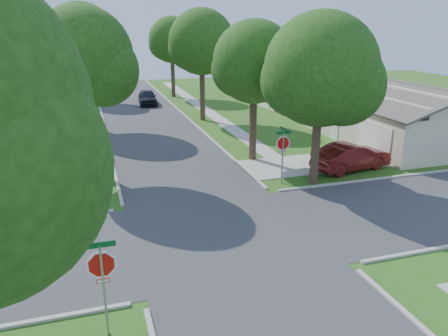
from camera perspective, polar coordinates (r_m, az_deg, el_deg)
The scene contains 19 objects.
ground at distance 17.63m, azimuth -0.18°, elevation -8.64°, with size 100.00×100.00×0.00m, color #2F5717.
road_ns at distance 17.62m, azimuth -0.18°, elevation -8.62°, with size 7.00×100.00×0.02m, color #333335.
sidewalk_ne at distance 43.12m, azimuth -2.68°, elevation 7.79°, with size 1.20×40.00×0.04m, color #9E9B91.
sidewalk_nw at distance 41.79m, azimuth -19.18°, elevation 6.44°, with size 1.20×40.00×0.04m, color #9E9B91.
driveway at distance 26.63m, azimuth 11.63°, elevation 0.61°, with size 8.80×3.60×0.05m, color #9E9B91.
stop_sign_sw at distance 11.91m, azimuth -15.66°, elevation -12.58°, with size 1.05×0.80×2.98m.
stop_sign_ne at distance 22.60m, azimuth 7.71°, elevation 2.92°, with size 1.05×0.80×2.98m.
tree_e_near at distance 25.87m, azimuth 4.08°, elevation 13.16°, with size 4.97×4.80×8.28m.
tree_e_mid at distance 37.23m, azimuth -2.86°, elevation 15.75°, with size 5.59×5.40×9.21m.
tree_e_far at distance 49.92m, azimuth -6.79°, elevation 16.04°, with size 5.17×5.00×8.72m.
tree_w_near at distance 24.07m, azimuth -17.83°, elevation 13.07°, with size 5.38×5.20×8.97m.
tree_w_mid at distance 36.02m, azimuth -18.02°, elevation 15.19°, with size 5.80×5.60×9.56m.
tree_w_far at distance 49.05m, azimuth -17.98°, elevation 14.71°, with size 4.76×4.60×8.04m.
tree_ne_corner at distance 22.25m, azimuth 12.62°, elevation 11.76°, with size 5.80×5.60×8.66m.
house_ne_near at distance 33.80m, azimuth 20.78°, elevation 6.19°, with size 8.42×13.60×4.23m.
house_ne_far at distance 49.01m, azimuth 7.82°, elevation 10.71°, with size 8.42×13.60×4.23m.
car_driveway at distance 25.85m, azimuth 16.26°, elevation 1.43°, with size 1.64×4.70×1.55m, color #5E1313.
car_curb_east at distance 45.81m, azimuth -9.96°, elevation 9.10°, with size 1.77×4.39×1.50m, color black.
car_curb_west at distance 59.64m, azimuth -14.19°, elevation 10.84°, with size 1.74×4.29×1.24m, color black.
Camera 1 is at (-4.63, -14.98, 8.05)m, focal length 35.00 mm.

